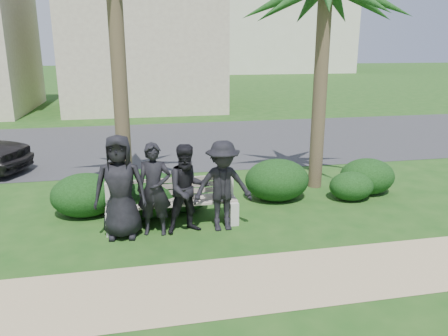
{
  "coord_description": "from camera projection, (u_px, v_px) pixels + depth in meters",
  "views": [
    {
      "loc": [
        -1.71,
        -7.2,
        3.26
      ],
      "look_at": [
        0.01,
        1.0,
        0.94
      ],
      "focal_mm": 35.0,
      "sensor_mm": 36.0,
      "label": 1
    }
  ],
  "objects": [
    {
      "name": "ground",
      "position": [
        235.0,
        231.0,
        8.0
      ],
      "size": [
        160.0,
        160.0,
        0.0
      ],
      "primitive_type": "plane",
      "color": "#1A4814",
      "rests_on": "ground"
    },
    {
      "name": "footpath",
      "position": [
        263.0,
        281.0,
        6.3
      ],
      "size": [
        30.0,
        1.6,
        0.01
      ],
      "primitive_type": "cube",
      "color": "tan",
      "rests_on": "ground"
    },
    {
      "name": "asphalt_street",
      "position": [
        184.0,
        142.0,
        15.55
      ],
      "size": [
        160.0,
        8.0,
        0.01
      ],
      "primitive_type": "cube",
      "color": "#2D2D30",
      "rests_on": "ground"
    },
    {
      "name": "stucco_bldg_right",
      "position": [
        142.0,
        40.0,
        23.81
      ],
      "size": [
        8.4,
        8.4,
        7.3
      ],
      "color": "#BDAC8E",
      "rests_on": "ground"
    },
    {
      "name": "park_bench",
      "position": [
        172.0,
        206.0,
        8.19
      ],
      "size": [
        2.43,
        0.59,
        0.85
      ],
      "rotation": [
        0.0,
        0.0,
        0.01
      ],
      "color": "gray",
      "rests_on": "ground"
    },
    {
      "name": "man_a",
      "position": [
        120.0,
        187.0,
        7.56
      ],
      "size": [
        0.95,
        0.67,
        1.84
      ],
      "primitive_type": "imported",
      "rotation": [
        0.0,
        0.0,
        -0.1
      ],
      "color": "black",
      "rests_on": "ground"
    },
    {
      "name": "man_b",
      "position": [
        154.0,
        190.0,
        7.7
      ],
      "size": [
        0.67,
        0.51,
        1.67
      ],
      "primitive_type": "imported",
      "rotation": [
        0.0,
        0.0,
        -0.19
      ],
      "color": "black",
      "rests_on": "ground"
    },
    {
      "name": "man_c",
      "position": [
        188.0,
        189.0,
        7.79
      ],
      "size": [
        0.89,
        0.75,
        1.63
      ],
      "primitive_type": "imported",
      "rotation": [
        0.0,
        0.0,
        0.17
      ],
      "color": "black",
      "rests_on": "ground"
    },
    {
      "name": "man_d",
      "position": [
        223.0,
        186.0,
        7.89
      ],
      "size": [
        1.09,
        0.63,
        1.68
      ],
      "primitive_type": "imported",
      "rotation": [
        0.0,
        0.0,
        0.01
      ],
      "color": "black",
      "rests_on": "ground"
    },
    {
      "name": "hedge_a",
      "position": [
        85.0,
        194.0,
        8.71
      ],
      "size": [
        1.34,
        1.11,
        0.87
      ],
      "primitive_type": "ellipsoid",
      "color": "black",
      "rests_on": "ground"
    },
    {
      "name": "hedge_b",
      "position": [
        142.0,
        193.0,
        8.61
      ],
      "size": [
        1.5,
        1.24,
        0.98
      ],
      "primitive_type": "ellipsoid",
      "color": "black",
      "rests_on": "ground"
    },
    {
      "name": "hedge_c",
      "position": [
        184.0,
        195.0,
        8.97
      ],
      "size": [
        0.99,
        0.82,
        0.65
      ],
      "primitive_type": "ellipsoid",
      "color": "black",
      "rests_on": "ground"
    },
    {
      "name": "hedge_d",
      "position": [
        277.0,
        179.0,
        9.61
      ],
      "size": [
        1.42,
        1.18,
        0.93
      ],
      "primitive_type": "ellipsoid",
      "color": "black",
      "rests_on": "ground"
    },
    {
      "name": "hedge_e",
      "position": [
        351.0,
        185.0,
        9.63
      ],
      "size": [
        0.98,
        0.81,
        0.64
      ],
      "primitive_type": "ellipsoid",
      "color": "black",
      "rests_on": "ground"
    },
    {
      "name": "hedge_f",
      "position": [
        367.0,
        175.0,
        10.04
      ],
      "size": [
        1.27,
        1.05,
        0.83
      ],
      "primitive_type": "ellipsoid",
      "color": "black",
      "rests_on": "ground"
    }
  ]
}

